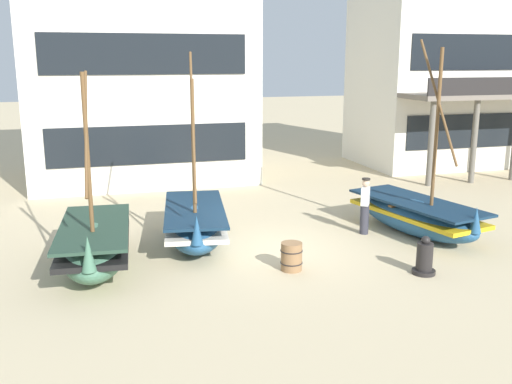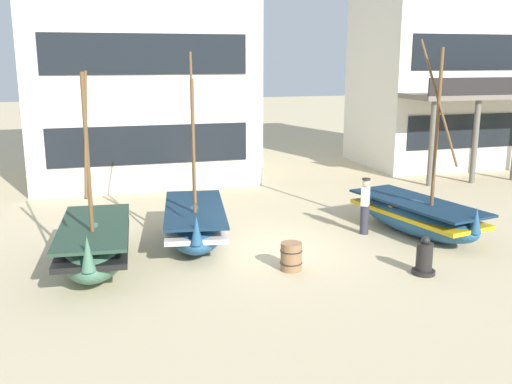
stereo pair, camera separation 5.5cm
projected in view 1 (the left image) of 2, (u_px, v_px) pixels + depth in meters
ground_plane at (266, 250)px, 15.74m from camera, size 120.00×120.00×0.00m
fishing_boat_near_left at (95, 245)px, 14.19m from camera, size 1.95×4.27×4.81m
fishing_boat_centre_large at (417, 215)px, 17.08m from camera, size 2.53×4.71×5.61m
fishing_boat_far_right at (195, 223)px, 16.22m from camera, size 2.25×4.48×5.27m
fisherman_by_hull at (365, 207)px, 17.02m from camera, size 0.38×0.42×1.68m
capstan_winch at (424, 259)px, 13.93m from camera, size 0.56×0.56×0.95m
wooden_barrel at (291, 256)px, 14.18m from camera, size 0.56×0.56×0.70m
harbor_building_main at (137, 55)px, 24.60m from camera, size 9.40×7.22×10.44m
harbor_building_annex at (438, 53)px, 27.63m from camera, size 7.38×7.82×10.64m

